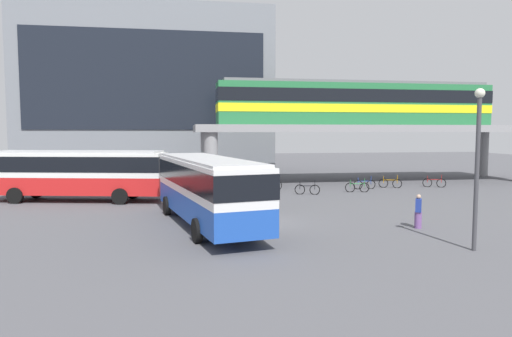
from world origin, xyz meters
TOP-DOWN VIEW (x-y plane):
  - ground_plane at (0.00, 10.00)m, footprint 120.00×120.00m
  - station_building at (-7.05, 30.02)m, footprint 25.57×11.70m
  - elevated_platform at (12.26, 16.97)m, footprint 29.97×7.25m
  - train at (11.47, 16.97)m, footprint 24.55×2.96m
  - bus_main at (-2.66, -0.32)m, footprint 4.79×11.33m
  - bus_secondary at (-10.30, 8.82)m, footprint 11.33×4.82m
  - bicycle_orange at (12.53, 12.10)m, footprint 1.65×0.80m
  - bicycle_red at (16.18, 11.87)m, footprint 1.65×0.81m
  - bicycle_green at (8.94, 10.01)m, footprint 1.77×0.36m
  - bicycle_brown at (2.86, 12.16)m, footprint 1.79×0.09m
  - bicycle_black at (4.96, 9.37)m, footprint 1.73×0.59m
  - bicycle_blue at (10.18, 11.63)m, footprint 1.79×0.07m
  - pedestrian_waiting_near_stop at (6.90, -2.44)m, footprint 0.43×0.48m
  - lamp_post at (6.94, -6.48)m, footprint 0.36×0.36m

SIDE VIEW (x-z plane):
  - ground_plane at x=0.00m, z-range 0.00..0.00m
  - bicycle_orange at x=12.53m, z-range -0.16..0.88m
  - bicycle_red at x=16.18m, z-range -0.16..0.88m
  - bicycle_green at x=8.94m, z-range -0.16..0.88m
  - bicycle_brown at x=2.86m, z-range -0.16..0.88m
  - bicycle_black at x=4.96m, z-range -0.16..0.88m
  - bicycle_blue at x=10.18m, z-range -0.16..0.88m
  - pedestrian_waiting_near_stop at x=6.90m, z-range -0.05..1.52m
  - bus_main at x=-2.66m, z-range 0.38..3.60m
  - bus_secondary at x=-10.30m, z-range 0.38..3.60m
  - lamp_post at x=6.94m, z-range 0.56..6.58m
  - elevated_platform at x=12.26m, z-range 1.85..6.85m
  - train at x=11.47m, z-range 5.05..8.89m
  - station_building at x=-7.05m, z-range 0.00..17.19m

